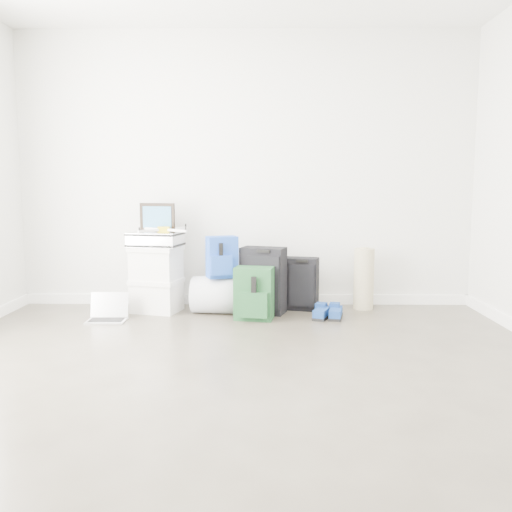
{
  "coord_description": "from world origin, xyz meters",
  "views": [
    {
      "loc": [
        0.17,
        -2.92,
        1.18
      ],
      "look_at": [
        0.11,
        1.9,
        0.57
      ],
      "focal_mm": 38.0,
      "sensor_mm": 36.0,
      "label": 1
    }
  ],
  "objects_px": {
    "duffel_bag": "(222,295)",
    "carry_on": "(301,284)",
    "boxes_stack": "(157,279)",
    "laptop": "(108,314)",
    "briefcase": "(156,239)",
    "large_suitcase": "(263,280)"
  },
  "relations": [
    {
      "from": "briefcase",
      "to": "boxes_stack",
      "type": "bearing_deg",
      "value": -168.98
    },
    {
      "from": "large_suitcase",
      "to": "boxes_stack",
      "type": "bearing_deg",
      "value": -165.4
    },
    {
      "from": "briefcase",
      "to": "laptop",
      "type": "xyz_separation_m",
      "value": [
        -0.37,
        -0.36,
        -0.64
      ]
    },
    {
      "from": "duffel_bag",
      "to": "briefcase",
      "type": "bearing_deg",
      "value": -178.82
    },
    {
      "from": "boxes_stack",
      "to": "large_suitcase",
      "type": "height_order",
      "value": "boxes_stack"
    },
    {
      "from": "boxes_stack",
      "to": "laptop",
      "type": "height_order",
      "value": "boxes_stack"
    },
    {
      "from": "duffel_bag",
      "to": "large_suitcase",
      "type": "xyz_separation_m",
      "value": [
        0.39,
        0.01,
        0.14
      ]
    },
    {
      "from": "boxes_stack",
      "to": "laptop",
      "type": "distance_m",
      "value": 0.58
    },
    {
      "from": "briefcase",
      "to": "large_suitcase",
      "type": "distance_m",
      "value": 1.09
    },
    {
      "from": "large_suitcase",
      "to": "laptop",
      "type": "distance_m",
      "value": 1.45
    },
    {
      "from": "boxes_stack",
      "to": "laptop",
      "type": "xyz_separation_m",
      "value": [
        -0.37,
        -0.36,
        -0.26
      ]
    },
    {
      "from": "boxes_stack",
      "to": "carry_on",
      "type": "distance_m",
      "value": 1.39
    },
    {
      "from": "briefcase",
      "to": "laptop",
      "type": "distance_m",
      "value": 0.82
    },
    {
      "from": "boxes_stack",
      "to": "carry_on",
      "type": "xyz_separation_m",
      "value": [
        1.38,
        0.1,
        -0.06
      ]
    },
    {
      "from": "boxes_stack",
      "to": "laptop",
      "type": "relative_size",
      "value": 1.84
    },
    {
      "from": "carry_on",
      "to": "laptop",
      "type": "relative_size",
      "value": 1.49
    },
    {
      "from": "laptop",
      "to": "duffel_bag",
      "type": "bearing_deg",
      "value": 15.23
    },
    {
      "from": "briefcase",
      "to": "large_suitcase",
      "type": "height_order",
      "value": "briefcase"
    },
    {
      "from": "duffel_bag",
      "to": "laptop",
      "type": "height_order",
      "value": "duffel_bag"
    },
    {
      "from": "duffel_bag",
      "to": "carry_on",
      "type": "bearing_deg",
      "value": 19.61
    },
    {
      "from": "boxes_stack",
      "to": "briefcase",
      "type": "xyz_separation_m",
      "value": [
        0.0,
        0.0,
        0.38
      ]
    },
    {
      "from": "laptop",
      "to": "carry_on",
      "type": "bearing_deg",
      "value": 13.61
    }
  ]
}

